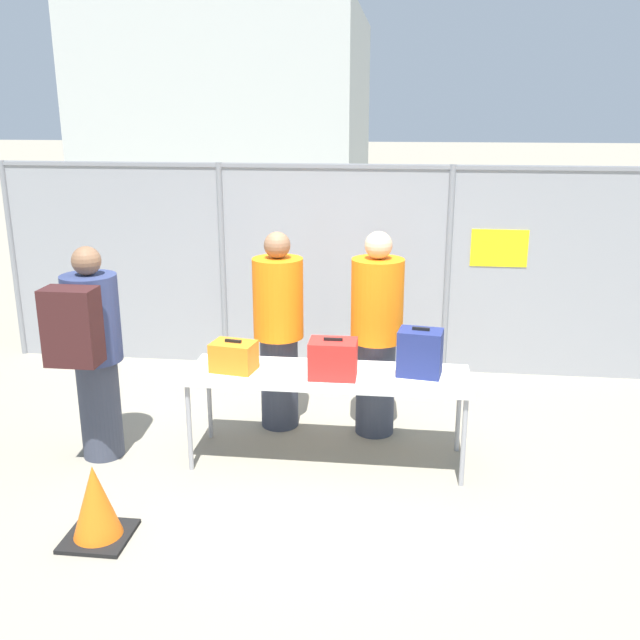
{
  "coord_description": "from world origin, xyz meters",
  "views": [
    {
      "loc": [
        0.79,
        -5.43,
        2.85
      ],
      "look_at": [
        0.06,
        0.57,
        1.05
      ],
      "focal_mm": 40.0,
      "sensor_mm": 36.0,
      "label": 1
    }
  ],
  "objects_px": {
    "suitcase_navy": "(420,353)",
    "traffic_cone": "(96,505)",
    "suitcase_red": "(333,359)",
    "suitcase_orange": "(234,356)",
    "security_worker_near": "(376,332)",
    "traveler_hooded": "(91,347)",
    "utility_trailer": "(489,285)",
    "security_worker_far": "(279,329)",
    "inspection_table": "(328,380)"
  },
  "relations": [
    {
      "from": "inspection_table",
      "to": "suitcase_red",
      "type": "relative_size",
      "value": 6.01
    },
    {
      "from": "inspection_table",
      "to": "suitcase_red",
      "type": "xyz_separation_m",
      "value": [
        0.05,
        -0.06,
        0.21
      ]
    },
    {
      "from": "traveler_hooded",
      "to": "security_worker_near",
      "type": "height_order",
      "value": "security_worker_near"
    },
    {
      "from": "security_worker_near",
      "to": "security_worker_far",
      "type": "bearing_deg",
      "value": 1.03
    },
    {
      "from": "security_worker_far",
      "to": "security_worker_near",
      "type": "bearing_deg",
      "value": -157.1
    },
    {
      "from": "suitcase_navy",
      "to": "traffic_cone",
      "type": "distance_m",
      "value": 2.69
    },
    {
      "from": "suitcase_navy",
      "to": "traffic_cone",
      "type": "height_order",
      "value": "suitcase_navy"
    },
    {
      "from": "security_worker_near",
      "to": "traffic_cone",
      "type": "xyz_separation_m",
      "value": [
        -1.81,
        -1.93,
        -0.7
      ]
    },
    {
      "from": "suitcase_orange",
      "to": "utility_trailer",
      "type": "height_order",
      "value": "suitcase_orange"
    },
    {
      "from": "traveler_hooded",
      "to": "suitcase_orange",
      "type": "bearing_deg",
      "value": -10.76
    },
    {
      "from": "suitcase_orange",
      "to": "utility_trailer",
      "type": "distance_m",
      "value": 5.38
    },
    {
      "from": "inspection_table",
      "to": "security_worker_far",
      "type": "relative_size",
      "value": 1.26
    },
    {
      "from": "inspection_table",
      "to": "security_worker_near",
      "type": "distance_m",
      "value": 0.74
    },
    {
      "from": "security_worker_near",
      "to": "traffic_cone",
      "type": "bearing_deg",
      "value": 50.68
    },
    {
      "from": "inspection_table",
      "to": "traffic_cone",
      "type": "distance_m",
      "value": 2.02
    },
    {
      "from": "traffic_cone",
      "to": "security_worker_near",
      "type": "bearing_deg",
      "value": 46.94
    },
    {
      "from": "inspection_table",
      "to": "suitcase_orange",
      "type": "height_order",
      "value": "suitcase_orange"
    },
    {
      "from": "suitcase_navy",
      "to": "traffic_cone",
      "type": "relative_size",
      "value": 0.73
    },
    {
      "from": "suitcase_orange",
      "to": "suitcase_navy",
      "type": "distance_m",
      "value": 1.52
    },
    {
      "from": "suitcase_red",
      "to": "utility_trailer",
      "type": "bearing_deg",
      "value": 69.76
    },
    {
      "from": "suitcase_orange",
      "to": "suitcase_navy",
      "type": "height_order",
      "value": "suitcase_navy"
    },
    {
      "from": "inspection_table",
      "to": "security_worker_far",
      "type": "bearing_deg",
      "value": 128.96
    },
    {
      "from": "suitcase_red",
      "to": "suitcase_orange",
      "type": "bearing_deg",
      "value": 176.56
    },
    {
      "from": "utility_trailer",
      "to": "traffic_cone",
      "type": "xyz_separation_m",
      "value": [
        -3.24,
        -6.03,
        -0.18
      ]
    },
    {
      "from": "inspection_table",
      "to": "traffic_cone",
      "type": "relative_size",
      "value": 4.17
    },
    {
      "from": "suitcase_orange",
      "to": "utility_trailer",
      "type": "xyz_separation_m",
      "value": [
        2.58,
        4.7,
        -0.46
      ]
    },
    {
      "from": "suitcase_orange",
      "to": "traffic_cone",
      "type": "bearing_deg",
      "value": -116.64
    },
    {
      "from": "suitcase_red",
      "to": "security_worker_near",
      "type": "distance_m",
      "value": 0.73
    },
    {
      "from": "suitcase_red",
      "to": "traveler_hooded",
      "type": "height_order",
      "value": "traveler_hooded"
    },
    {
      "from": "traveler_hooded",
      "to": "security_worker_far",
      "type": "distance_m",
      "value": 1.63
    },
    {
      "from": "suitcase_navy",
      "to": "traveler_hooded",
      "type": "height_order",
      "value": "traveler_hooded"
    },
    {
      "from": "traffic_cone",
      "to": "utility_trailer",
      "type": "bearing_deg",
      "value": 61.72
    },
    {
      "from": "suitcase_navy",
      "to": "security_worker_near",
      "type": "distance_m",
      "value": 0.65
    },
    {
      "from": "suitcase_red",
      "to": "utility_trailer",
      "type": "xyz_separation_m",
      "value": [
        1.75,
        4.75,
        -0.5
      ]
    },
    {
      "from": "suitcase_orange",
      "to": "utility_trailer",
      "type": "relative_size",
      "value": 0.1
    },
    {
      "from": "suitcase_orange",
      "to": "security_worker_far",
      "type": "xyz_separation_m",
      "value": [
        0.26,
        0.65,
        0.05
      ]
    },
    {
      "from": "suitcase_red",
      "to": "security_worker_far",
      "type": "bearing_deg",
      "value": 129.01
    },
    {
      "from": "suitcase_orange",
      "to": "security_worker_far",
      "type": "relative_size",
      "value": 0.21
    },
    {
      "from": "suitcase_navy",
      "to": "security_worker_near",
      "type": "relative_size",
      "value": 0.22
    },
    {
      "from": "suitcase_orange",
      "to": "security_worker_near",
      "type": "distance_m",
      "value": 1.3
    },
    {
      "from": "security_worker_far",
      "to": "utility_trailer",
      "type": "height_order",
      "value": "security_worker_far"
    },
    {
      "from": "traveler_hooded",
      "to": "security_worker_near",
      "type": "relative_size",
      "value": 0.98
    },
    {
      "from": "suitcase_red",
      "to": "security_worker_near",
      "type": "xyz_separation_m",
      "value": [
        0.32,
        0.66,
        0.03
      ]
    },
    {
      "from": "security_worker_far",
      "to": "traffic_cone",
      "type": "bearing_deg",
      "value": 90.58
    },
    {
      "from": "suitcase_red",
      "to": "security_worker_far",
      "type": "relative_size",
      "value": 0.21
    },
    {
      "from": "traveler_hooded",
      "to": "utility_trailer",
      "type": "height_order",
      "value": "traveler_hooded"
    },
    {
      "from": "suitcase_navy",
      "to": "utility_trailer",
      "type": "distance_m",
      "value": 4.77
    },
    {
      "from": "traveler_hooded",
      "to": "security_worker_near",
      "type": "distance_m",
      "value": 2.42
    },
    {
      "from": "inspection_table",
      "to": "suitcase_navy",
      "type": "xyz_separation_m",
      "value": [
        0.74,
        0.07,
        0.24
      ]
    },
    {
      "from": "traffic_cone",
      "to": "security_worker_far",
      "type": "bearing_deg",
      "value": 64.97
    }
  ]
}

